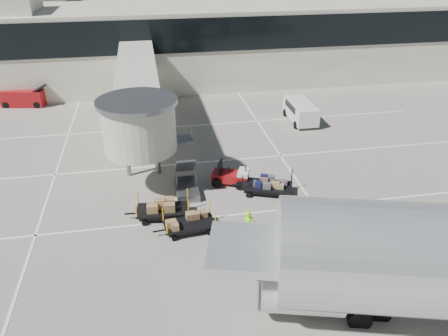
{
  "coord_description": "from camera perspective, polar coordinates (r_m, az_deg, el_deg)",
  "views": [
    {
      "loc": [
        -3.38,
        -18.77,
        14.38
      ],
      "look_at": [
        0.84,
        4.16,
        2.0
      ],
      "focal_mm": 35.0,
      "sensor_mm": 36.0,
      "label": 1
    }
  ],
  "objects": [
    {
      "name": "lane_markings",
      "position": [
        31.68,
        -4.38,
        0.91
      ],
      "size": [
        40.0,
        30.0,
        0.02
      ],
      "color": "white",
      "rests_on": "ground"
    },
    {
      "name": "ground_worker",
      "position": [
        23.3,
        3.22,
        -7.52
      ],
      "size": [
        0.69,
        0.51,
        1.74
      ],
      "primitive_type": "imported",
      "rotation": [
        0.0,
        0.0,
        -0.16
      ],
      "color": "#8DFD1A",
      "rests_on": "ground"
    },
    {
      "name": "box_cart_near",
      "position": [
        24.13,
        -4.79,
        -7.24
      ],
      "size": [
        3.45,
        1.66,
        1.33
      ],
      "rotation": [
        0.0,
        0.0,
        0.11
      ],
      "color": "black",
      "rests_on": "ground"
    },
    {
      "name": "baggage_tug",
      "position": [
        28.45,
        0.97,
        -1.09
      ],
      "size": [
        2.6,
        2.21,
        1.55
      ],
      "rotation": [
        0.0,
        0.0,
        -0.39
      ],
      "color": "maroon",
      "rests_on": "ground"
    },
    {
      "name": "minivan",
      "position": [
        38.98,
        9.92,
        7.51
      ],
      "size": [
        2.02,
        4.52,
        1.71
      ],
      "rotation": [
        0.0,
        0.0,
        -0.0
      ],
      "color": "white",
      "rests_on": "ground"
    },
    {
      "name": "suitcase_cart",
      "position": [
        27.52,
        5.58,
        -2.4
      ],
      "size": [
        3.84,
        2.52,
        1.49
      ],
      "rotation": [
        0.0,
        0.0,
        -0.36
      ],
      "color": "black",
      "rests_on": "ground"
    },
    {
      "name": "box_cart_far",
      "position": [
        25.42,
        -7.75,
        -5.33
      ],
      "size": [
        3.76,
        1.74,
        1.45
      ],
      "rotation": [
        0.0,
        0.0,
        -0.08
      ],
      "color": "black",
      "rests_on": "ground"
    },
    {
      "name": "terminal",
      "position": [
        49.88,
        -6.99,
        15.89
      ],
      "size": [
        64.0,
        12.11,
        15.2
      ],
      "color": "white",
      "rests_on": "ground"
    },
    {
      "name": "belt_loader",
      "position": [
        46.35,
        -24.66,
        8.35
      ],
      "size": [
        4.47,
        2.37,
        2.05
      ],
      "rotation": [
        0.0,
        0.0,
        -0.19
      ],
      "color": "maroon",
      "rests_on": "ground"
    },
    {
      "name": "jet_bridge",
      "position": [
        32.64,
        -11.1,
        9.43
      ],
      "size": [
        5.7,
        20.4,
        6.03
      ],
      "color": "beige",
      "rests_on": "ground"
    },
    {
      "name": "ground",
      "position": [
        23.89,
        -0.18,
        -9.05
      ],
      "size": [
        140.0,
        140.0,
        0.0
      ],
      "primitive_type": "plane",
      "color": "#A49E93",
      "rests_on": "ground"
    }
  ]
}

